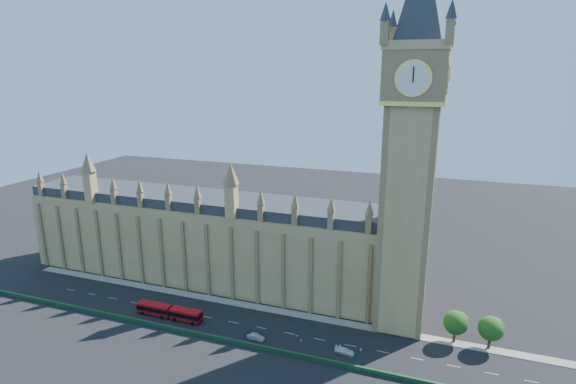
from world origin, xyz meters
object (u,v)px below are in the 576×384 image
(red_bus, at_px, (169,312))
(car_grey, at_px, (254,335))
(car_silver, at_px, (256,337))
(car_white, at_px, (345,351))

(red_bus, xyz_separation_m, car_grey, (25.89, -1.02, -0.98))
(car_grey, relative_size, car_silver, 0.99)
(red_bus, relative_size, car_white, 4.10)
(red_bus, height_order, car_grey, red_bus)
(car_grey, distance_m, car_silver, 1.16)
(car_grey, distance_m, car_white, 23.18)
(red_bus, xyz_separation_m, car_silver, (26.63, -1.91, -0.99))
(car_silver, height_order, car_white, car_silver)
(car_grey, xyz_separation_m, car_silver, (0.74, -0.90, -0.01))
(red_bus, xyz_separation_m, car_white, (49.05, -0.13, -1.05))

